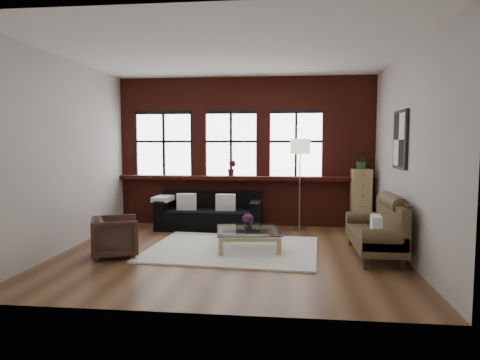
# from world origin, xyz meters

# --- Properties ---
(floor) EXTENTS (5.50, 5.50, 0.00)m
(floor) POSITION_xyz_m (0.00, 0.00, 0.00)
(floor) COLOR brown
(floor) RESTS_ON ground
(ceiling) EXTENTS (5.50, 5.50, 0.00)m
(ceiling) POSITION_xyz_m (0.00, 0.00, 3.20)
(ceiling) COLOR white
(ceiling) RESTS_ON ground
(wall_back) EXTENTS (5.50, 0.00, 5.50)m
(wall_back) POSITION_xyz_m (0.00, 2.50, 1.60)
(wall_back) COLOR #B8B2AB
(wall_back) RESTS_ON ground
(wall_front) EXTENTS (5.50, 0.00, 5.50)m
(wall_front) POSITION_xyz_m (0.00, -2.50, 1.60)
(wall_front) COLOR #B8B2AB
(wall_front) RESTS_ON ground
(wall_left) EXTENTS (0.00, 5.00, 5.00)m
(wall_left) POSITION_xyz_m (-2.75, 0.00, 1.60)
(wall_left) COLOR #B8B2AB
(wall_left) RESTS_ON ground
(wall_right) EXTENTS (0.00, 5.00, 5.00)m
(wall_right) POSITION_xyz_m (2.75, 0.00, 1.60)
(wall_right) COLOR #B8B2AB
(wall_right) RESTS_ON ground
(brick_backwall) EXTENTS (5.50, 0.12, 3.20)m
(brick_backwall) POSITION_xyz_m (0.00, 2.44, 1.60)
(brick_backwall) COLOR maroon
(brick_backwall) RESTS_ON floor
(sill_ledge) EXTENTS (5.50, 0.30, 0.08)m
(sill_ledge) POSITION_xyz_m (0.00, 2.35, 1.04)
(sill_ledge) COLOR maroon
(sill_ledge) RESTS_ON brick_backwall
(window_left) EXTENTS (1.38, 0.10, 1.50)m
(window_left) POSITION_xyz_m (-1.80, 2.45, 1.75)
(window_left) COLOR black
(window_left) RESTS_ON brick_backwall
(window_mid) EXTENTS (1.38, 0.10, 1.50)m
(window_mid) POSITION_xyz_m (-0.30, 2.45, 1.75)
(window_mid) COLOR black
(window_mid) RESTS_ON brick_backwall
(window_right) EXTENTS (1.38, 0.10, 1.50)m
(window_right) POSITION_xyz_m (1.10, 2.45, 1.75)
(window_right) COLOR black
(window_right) RESTS_ON brick_backwall
(wall_poster) EXTENTS (0.05, 0.74, 0.94)m
(wall_poster) POSITION_xyz_m (2.72, 0.30, 1.85)
(wall_poster) COLOR black
(wall_poster) RESTS_ON wall_right
(shag_rug) EXTENTS (2.94, 2.39, 0.03)m
(shag_rug) POSITION_xyz_m (0.02, 0.22, 0.01)
(shag_rug) COLOR white
(shag_rug) RESTS_ON floor
(dark_sofa) EXTENTS (2.15, 0.87, 0.78)m
(dark_sofa) POSITION_xyz_m (-0.69, 1.90, 0.39)
(dark_sofa) COLOR black
(dark_sofa) RESTS_ON floor
(pillow_a) EXTENTS (0.41, 0.17, 0.34)m
(pillow_a) POSITION_xyz_m (-1.15, 1.80, 0.58)
(pillow_a) COLOR white
(pillow_a) RESTS_ON dark_sofa
(pillow_b) EXTENTS (0.40, 0.14, 0.34)m
(pillow_b) POSITION_xyz_m (-0.33, 1.80, 0.58)
(pillow_b) COLOR white
(pillow_b) RESTS_ON dark_sofa
(vintage_settee) EXTENTS (0.76, 1.72, 0.92)m
(vintage_settee) POSITION_xyz_m (2.30, 0.05, 0.46)
(vintage_settee) COLOR #4E3D24
(vintage_settee) RESTS_ON floor
(pillow_settee) EXTENTS (0.17, 0.39, 0.34)m
(pillow_settee) POSITION_xyz_m (2.22, -0.48, 0.57)
(pillow_settee) COLOR white
(pillow_settee) RESTS_ON vintage_settee
(armchair) EXTENTS (0.92, 0.91, 0.64)m
(armchair) POSITION_xyz_m (-1.77, -0.42, 0.32)
(armchair) COLOR #35211A
(armchair) RESTS_ON floor
(coffee_table) EXTENTS (1.19, 1.19, 0.35)m
(coffee_table) POSITION_xyz_m (0.27, 0.27, 0.17)
(coffee_table) COLOR tan
(coffee_table) RESTS_ON shag_rug
(vase) EXTENTS (0.16, 0.16, 0.14)m
(vase) POSITION_xyz_m (0.27, 0.27, 0.41)
(vase) COLOR #B2B2B2
(vase) RESTS_ON coffee_table
(flowers) EXTENTS (0.19, 0.19, 0.19)m
(flowers) POSITION_xyz_m (0.27, 0.27, 0.52)
(flowers) COLOR #481837
(flowers) RESTS_ON vase
(drawer_chest) EXTENTS (0.39, 0.39, 1.26)m
(drawer_chest) POSITION_xyz_m (2.43, 2.12, 0.63)
(drawer_chest) COLOR tan
(drawer_chest) RESTS_ON floor
(potted_plant_top) EXTENTS (0.38, 0.35, 0.36)m
(potted_plant_top) POSITION_xyz_m (2.43, 2.12, 1.44)
(potted_plant_top) COLOR #2D5923
(potted_plant_top) RESTS_ON drawer_chest
(floor_lamp) EXTENTS (0.40, 0.40, 2.03)m
(floor_lamp) POSITION_xyz_m (1.18, 2.02, 1.01)
(floor_lamp) COLOR #A5A5A8
(floor_lamp) RESTS_ON floor
(sill_plant) EXTENTS (0.23, 0.21, 0.34)m
(sill_plant) POSITION_xyz_m (-0.27, 2.32, 1.25)
(sill_plant) COLOR #481837
(sill_plant) RESTS_ON sill_ledge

